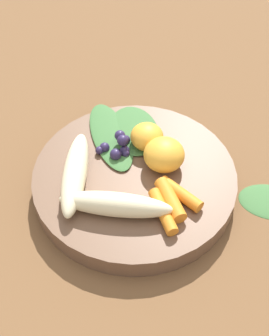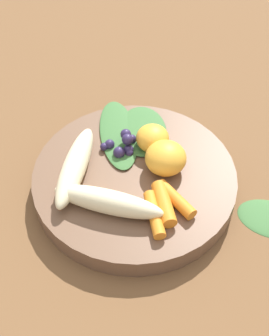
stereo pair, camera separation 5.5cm
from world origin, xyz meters
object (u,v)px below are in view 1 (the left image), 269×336
Objects in this scene: bowl at (134,181)px; orange_segment_near at (147,137)px; banana_peeled_right at (75,173)px; banana_peeled_left at (115,204)px.

orange_segment_near is (0.03, 0.04, 0.03)m from bowl.
banana_peeled_right is at bearing -166.52° from orange_segment_near.
banana_peeled_left is at bearing -131.53° from bowl.
orange_segment_near reaches higher than bowl.
banana_peeled_left and banana_peeled_right have the same top height.
banana_peeled_right reaches higher than bowl.
bowl is at bearing 76.73° from banana_peeled_left.
banana_peeled_right is (-0.03, 0.06, 0.00)m from banana_peeled_left.
banana_peeled_left is 3.07× the size of orange_segment_near.
orange_segment_near is at bearing 127.51° from banana_peeled_right.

